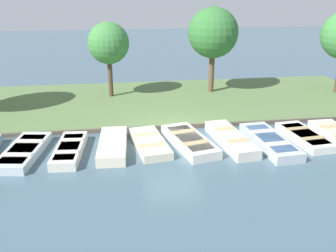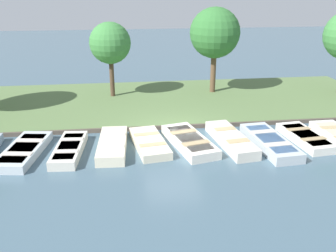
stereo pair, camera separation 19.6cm
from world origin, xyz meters
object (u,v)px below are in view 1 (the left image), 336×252
object	(u,v)px
park_tree_center	(213,33)
rowboat_2	(24,151)
rowboat_5	(150,143)
rowboat_8	(270,141)
rowboat_3	(69,150)
rowboat_6	(189,141)
rowboat_7	(231,139)
rowboat_9	(305,137)
rowboat_4	(113,145)
park_tree_left	(108,44)

from	to	relation	value
park_tree_center	rowboat_2	bearing A→B (deg)	-51.82
rowboat_5	rowboat_8	distance (m)	4.89
rowboat_3	rowboat_6	xyz separation A→B (m)	(-0.17, 4.77, 0.01)
rowboat_2	park_tree_center	bearing A→B (deg)	136.79
rowboat_8	rowboat_3	bearing A→B (deg)	-97.05
rowboat_7	rowboat_9	xyz separation A→B (m)	(0.07, 3.20, -0.05)
rowboat_5	park_tree_center	bearing A→B (deg)	140.11
rowboat_5	park_tree_center	world-z (taller)	park_tree_center
rowboat_7	rowboat_8	world-z (taller)	rowboat_7
rowboat_6	rowboat_7	world-z (taller)	rowboat_7
rowboat_6	rowboat_3	bearing A→B (deg)	-101.33
rowboat_6	rowboat_8	bearing A→B (deg)	67.77
rowboat_3	rowboat_5	distance (m)	3.16
rowboat_2	rowboat_6	size ratio (longest dim) A/B	0.98
rowboat_4	rowboat_9	bearing A→B (deg)	91.96
rowboat_7	park_tree_left	world-z (taller)	park_tree_left
rowboat_9	park_tree_center	size ratio (longest dim) A/B	0.61
rowboat_3	rowboat_9	bearing A→B (deg)	94.50
rowboat_2	rowboat_6	xyz separation A→B (m)	(-0.07, 6.50, 0.02)
rowboat_5	rowboat_7	size ratio (longest dim) A/B	0.87
park_tree_left	rowboat_5	bearing A→B (deg)	12.65
rowboat_6	rowboat_8	distance (m)	3.27
rowboat_4	rowboat_3	bearing A→B (deg)	-82.07
rowboat_7	rowboat_8	xyz separation A→B (m)	(0.42, 1.50, -0.02)
rowboat_4	rowboat_8	size ratio (longest dim) A/B	0.88
rowboat_4	rowboat_9	xyz separation A→B (m)	(0.13, 8.03, -0.04)
rowboat_6	rowboat_9	bearing A→B (deg)	74.79
rowboat_6	rowboat_4	bearing A→B (deg)	-102.93
rowboat_6	rowboat_9	size ratio (longest dim) A/B	1.16
rowboat_8	park_tree_center	xyz separation A→B (m)	(-7.64, -0.56, 3.37)
rowboat_7	rowboat_6	bearing A→B (deg)	-100.01
rowboat_4	park_tree_left	bearing A→B (deg)	-176.54
rowboat_9	park_tree_left	bearing A→B (deg)	-137.57
rowboat_3	park_tree_left	bearing A→B (deg)	171.80
park_tree_left	rowboat_8	bearing A→B (deg)	40.55
rowboat_5	park_tree_left	size ratio (longest dim) A/B	0.72
rowboat_6	rowboat_7	size ratio (longest dim) A/B	0.98
rowboat_2	rowboat_8	distance (m)	9.74
rowboat_7	rowboat_5	bearing A→B (deg)	-100.07
rowboat_6	rowboat_7	bearing A→B (deg)	73.83
rowboat_6	park_tree_center	distance (m)	8.34
rowboat_3	park_tree_left	world-z (taller)	park_tree_left
rowboat_4	rowboat_6	bearing A→B (deg)	93.36
rowboat_5	park_tree_center	distance (m)	8.94
rowboat_4	rowboat_7	size ratio (longest dim) A/B	0.89
rowboat_8	park_tree_center	size ratio (longest dim) A/B	0.72
rowboat_5	park_tree_center	size ratio (longest dim) A/B	0.62
rowboat_4	park_tree_center	world-z (taller)	park_tree_center
rowboat_9	rowboat_3	bearing A→B (deg)	-96.10
rowboat_5	rowboat_9	bearing A→B (deg)	79.32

